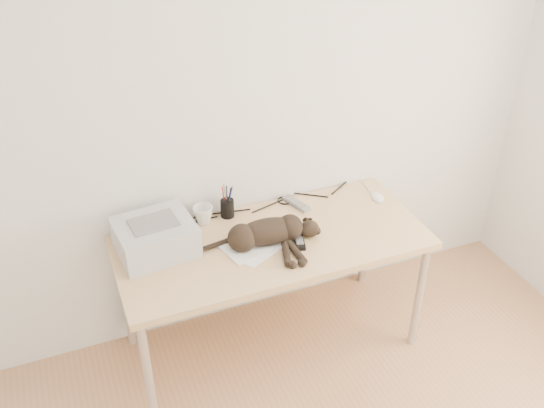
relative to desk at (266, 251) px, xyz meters
name	(u,v)px	position (x,y,z in m)	size (l,w,h in m)	color
wall_back	(246,112)	(0.00, 0.27, 0.69)	(3.50, 3.50, 0.00)	white
desk	(266,251)	(0.00, 0.00, 0.00)	(1.60, 0.70, 0.74)	tan
printer	(155,237)	(-0.57, 0.04, 0.22)	(0.40, 0.35, 0.18)	#AFAFB4
papers	(254,247)	(-0.11, -0.11, 0.14)	(0.35, 0.29, 0.01)	white
cat	(265,234)	(-0.05, -0.11, 0.20)	(0.65, 0.32, 0.15)	black
mug	(203,215)	(-0.28, 0.19, 0.18)	(0.11, 0.11, 0.10)	white
pen_cup	(227,208)	(-0.14, 0.20, 0.19)	(0.07, 0.07, 0.19)	black
remote_grey	(296,204)	(0.24, 0.16, 0.14)	(0.05, 0.18, 0.02)	slate
remote_black	(299,239)	(0.12, -0.15, 0.14)	(0.05, 0.17, 0.02)	black
mouse	(378,195)	(0.70, 0.06, 0.15)	(0.07, 0.12, 0.04)	silver
cable_tangle	(251,208)	(0.00, 0.22, 0.14)	(1.36, 0.08, 0.01)	black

